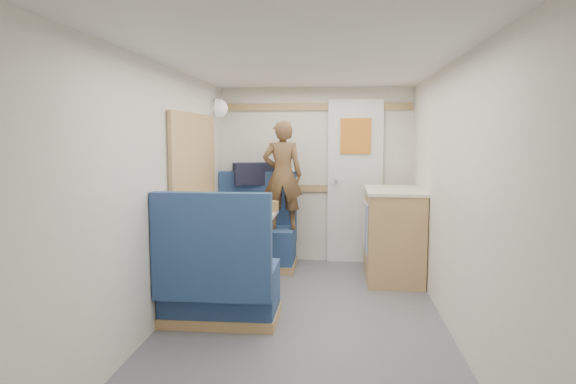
# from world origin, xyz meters

# --- Properties ---
(floor) EXTENTS (4.50, 4.50, 0.00)m
(floor) POSITION_xyz_m (0.00, 0.00, 0.00)
(floor) COLOR #515156
(floor) RESTS_ON ground
(ceiling) EXTENTS (4.50, 4.50, 0.00)m
(ceiling) POSITION_xyz_m (0.00, 0.00, 2.00)
(ceiling) COLOR silver
(ceiling) RESTS_ON wall_back
(wall_back) EXTENTS (2.20, 0.02, 2.00)m
(wall_back) POSITION_xyz_m (0.00, 2.25, 1.00)
(wall_back) COLOR silver
(wall_back) RESTS_ON floor
(wall_left) EXTENTS (0.02, 4.50, 2.00)m
(wall_left) POSITION_xyz_m (-1.10, 0.00, 1.00)
(wall_left) COLOR silver
(wall_left) RESTS_ON floor
(wall_right) EXTENTS (0.02, 4.50, 2.00)m
(wall_right) POSITION_xyz_m (1.10, 0.00, 1.00)
(wall_right) COLOR silver
(wall_right) RESTS_ON floor
(oak_trim_low) EXTENTS (2.15, 0.02, 0.08)m
(oak_trim_low) POSITION_xyz_m (0.00, 2.23, 0.85)
(oak_trim_low) COLOR #AB834D
(oak_trim_low) RESTS_ON wall_back
(oak_trim_high) EXTENTS (2.15, 0.02, 0.08)m
(oak_trim_high) POSITION_xyz_m (0.00, 2.23, 1.78)
(oak_trim_high) COLOR #AB834D
(oak_trim_high) RESTS_ON wall_back
(side_window) EXTENTS (0.04, 1.30, 0.72)m
(side_window) POSITION_xyz_m (-1.08, 1.00, 1.25)
(side_window) COLOR #B4B99D
(side_window) RESTS_ON wall_left
(rear_door) EXTENTS (0.62, 0.12, 1.86)m
(rear_door) POSITION_xyz_m (0.45, 2.22, 0.97)
(rear_door) COLOR white
(rear_door) RESTS_ON wall_back
(dinette_table) EXTENTS (0.62, 0.92, 0.72)m
(dinette_table) POSITION_xyz_m (-0.65, 1.00, 0.57)
(dinette_table) COLOR white
(dinette_table) RESTS_ON floor
(bench_far) EXTENTS (0.90, 0.59, 1.05)m
(bench_far) POSITION_xyz_m (-0.65, 1.86, 0.30)
(bench_far) COLOR navy
(bench_far) RESTS_ON floor
(bench_near) EXTENTS (0.90, 0.59, 1.05)m
(bench_near) POSITION_xyz_m (-0.65, 0.14, 0.30)
(bench_near) COLOR navy
(bench_near) RESTS_ON floor
(ledge) EXTENTS (0.90, 0.14, 0.04)m
(ledge) POSITION_xyz_m (-0.65, 2.12, 0.88)
(ledge) COLOR #AB834D
(ledge) RESTS_ON bench_far
(dome_light) EXTENTS (0.20, 0.20, 0.20)m
(dome_light) POSITION_xyz_m (-1.04, 1.85, 1.75)
(dome_light) COLOR white
(dome_light) RESTS_ON wall_left
(galley_counter) EXTENTS (0.57, 0.92, 0.92)m
(galley_counter) POSITION_xyz_m (0.82, 1.55, 0.47)
(galley_counter) COLOR #AB834D
(galley_counter) RESTS_ON floor
(person) EXTENTS (0.44, 0.31, 1.17)m
(person) POSITION_xyz_m (-0.34, 1.79, 1.03)
(person) COLOR brown
(person) RESTS_ON bench_far
(duffel_bag) EXTENTS (0.57, 0.41, 0.25)m
(duffel_bag) POSITION_xyz_m (-0.67, 2.12, 1.02)
(duffel_bag) COLOR black
(duffel_bag) RESTS_ON ledge
(tray) EXTENTS (0.28, 0.35, 0.02)m
(tray) POSITION_xyz_m (-0.60, 0.81, 0.73)
(tray) COLOR white
(tray) RESTS_ON dinette_table
(orange_fruit) EXTENTS (0.08, 0.08, 0.08)m
(orange_fruit) POSITION_xyz_m (-0.44, 0.90, 0.78)
(orange_fruit) COLOR orange
(orange_fruit) RESTS_ON tray
(cheese_block) EXTENTS (0.12, 0.10, 0.04)m
(cheese_block) POSITION_xyz_m (-0.65, 0.72, 0.76)
(cheese_block) COLOR #E8CC86
(cheese_block) RESTS_ON tray
(wine_glass) EXTENTS (0.08, 0.08, 0.17)m
(wine_glass) POSITION_xyz_m (-0.74, 1.00, 0.84)
(wine_glass) COLOR white
(wine_glass) RESTS_ON dinette_table
(tumbler_left) EXTENTS (0.08, 0.08, 0.12)m
(tumbler_left) POSITION_xyz_m (-0.78, 0.77, 0.78)
(tumbler_left) COLOR white
(tumbler_left) RESTS_ON dinette_table
(tumbler_mid) EXTENTS (0.06, 0.06, 0.10)m
(tumbler_mid) POSITION_xyz_m (-0.71, 1.24, 0.77)
(tumbler_mid) COLOR white
(tumbler_mid) RESTS_ON dinette_table
(tumbler_right) EXTENTS (0.07, 0.07, 0.12)m
(tumbler_right) POSITION_xyz_m (-0.57, 1.08, 0.78)
(tumbler_right) COLOR white
(tumbler_right) RESTS_ON dinette_table
(beer_glass) EXTENTS (0.06, 0.06, 0.10)m
(beer_glass) POSITION_xyz_m (-0.46, 1.15, 0.77)
(beer_glass) COLOR brown
(beer_glass) RESTS_ON dinette_table
(pepper_grinder) EXTENTS (0.03, 0.03, 0.09)m
(pepper_grinder) POSITION_xyz_m (-0.62, 0.99, 0.77)
(pepper_grinder) COLOR black
(pepper_grinder) RESTS_ON dinette_table
(salt_grinder) EXTENTS (0.04, 0.04, 0.09)m
(salt_grinder) POSITION_xyz_m (-0.64, 0.89, 0.77)
(salt_grinder) COLOR white
(salt_grinder) RESTS_ON dinette_table
(bread_loaf) EXTENTS (0.21, 0.28, 0.10)m
(bread_loaf) POSITION_xyz_m (-0.43, 1.19, 0.77)
(bread_loaf) COLOR brown
(bread_loaf) RESTS_ON dinette_table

